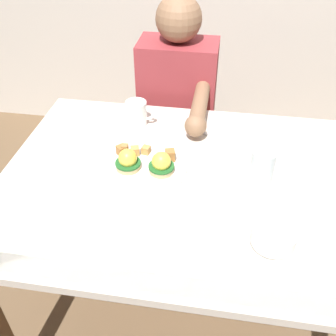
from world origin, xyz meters
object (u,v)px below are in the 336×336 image
coffee_mug (137,112)px  fork (223,138)px  eggs_benedict_plate (145,165)px  water_glass_near (261,170)px  diner_person (177,108)px  fruit_bowl (274,237)px  dining_table (183,203)px

coffee_mug → fork: (0.33, -0.05, -0.05)m
eggs_benedict_plate → water_glass_near: size_ratio=2.12×
diner_person → coffee_mug: bearing=-111.3°
eggs_benedict_plate → diner_person: diner_person is taller
water_glass_near → diner_person: diner_person is taller
water_glass_near → fork: bearing=117.5°
fruit_bowl → fork: fruit_bowl is taller
eggs_benedict_plate → coffee_mug: bearing=107.5°
dining_table → fruit_bowl: (0.27, -0.23, 0.14)m
fork → dining_table: bearing=-113.4°
dining_table → diner_person: 0.61m
fork → diner_person: (-0.22, 0.34, -0.09)m
eggs_benedict_plate → fork: bearing=43.9°
eggs_benedict_plate → water_glass_near: bearing=-1.3°
dining_table → water_glass_near: bearing=3.3°
dining_table → eggs_benedict_plate: eggs_benedict_plate is taller
eggs_benedict_plate → fork: eggs_benedict_plate is taller
dining_table → diner_person: diner_person is taller
coffee_mug → fork: coffee_mug is taller
water_glass_near → eggs_benedict_plate: bearing=178.7°
fork → diner_person: size_ratio=0.14×
fork → diner_person: bearing=122.2°
eggs_benedict_plate → fork: 0.34m
water_glass_near → coffee_mug: bearing=147.7°
fruit_bowl → fork: (-0.16, 0.49, -0.03)m
fruit_bowl → coffee_mug: bearing=132.4°
eggs_benedict_plate → diner_person: size_ratio=0.24×
fruit_bowl → fork: size_ratio=0.78×
dining_table → fork: size_ratio=7.76×
dining_table → eggs_benedict_plate: bearing=170.5°
dining_table → coffee_mug: size_ratio=10.76×
fork → water_glass_near: size_ratio=1.21×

